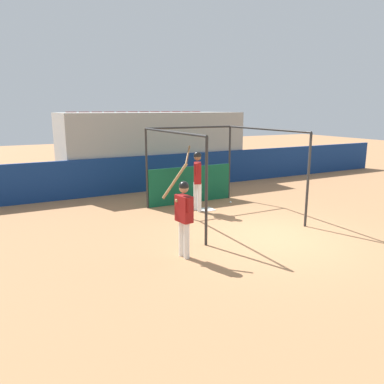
{
  "coord_description": "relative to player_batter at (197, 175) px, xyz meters",
  "views": [
    {
      "loc": [
        -5.99,
        -7.18,
        3.21
      ],
      "look_at": [
        -1.5,
        1.41,
        1.05
      ],
      "focal_mm": 35.0,
      "sensor_mm": 36.0,
      "label": 1
    }
  ],
  "objects": [
    {
      "name": "outfield_wall",
      "position": [
        0.47,
        3.56,
        -0.47
      ],
      "size": [
        24.0,
        0.12,
        1.41
      ],
      "color": "navy",
      "rests_on": "ground"
    },
    {
      "name": "batting_cage",
      "position": [
        0.31,
        0.32,
        0.02
      ],
      "size": [
        3.26,
        3.97,
        2.63
      ],
      "color": "#282828",
      "rests_on": "ground"
    },
    {
      "name": "ground_plane",
      "position": [
        0.47,
        -3.04,
        -1.18
      ],
      "size": [
        60.0,
        60.0,
        0.0
      ],
      "primitive_type": "plane",
      "color": "#A8754C"
    },
    {
      "name": "bleacher_section",
      "position": [
        0.47,
        5.22,
        0.37
      ],
      "size": [
        7.6,
        3.2,
        3.09
      ],
      "color": "#9E9E99",
      "rests_on": "ground"
    },
    {
      "name": "player_batter",
      "position": [
        0.0,
        0.0,
        0.0
      ],
      "size": [
        0.6,
        0.94,
        2.04
      ],
      "rotation": [
        0.0,
        0.0,
        1.11
      ],
      "color": "white",
      "rests_on": "ground"
    },
    {
      "name": "player_waiting",
      "position": [
        -2.08,
        -3.23,
        -0.15
      ],
      "size": [
        0.58,
        0.73,
        2.06
      ],
      "rotation": [
        0.0,
        0.0,
        1.73
      ],
      "color": "white",
      "rests_on": "ground"
    },
    {
      "name": "baseball",
      "position": [
        1.52,
        0.36,
        -1.14
      ],
      "size": [
        0.07,
        0.07,
        0.07
      ],
      "color": "white",
      "rests_on": "ground"
    },
    {
      "name": "home_plate",
      "position": [
        0.35,
        -0.01,
        -1.17
      ],
      "size": [
        0.44,
        0.44,
        0.02
      ],
      "color": "white",
      "rests_on": "ground"
    }
  ]
}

